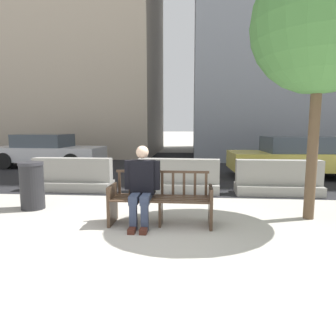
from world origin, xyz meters
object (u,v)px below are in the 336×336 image
(jersey_barrier_centre, at_px, (179,179))
(car_taxi_near, at_px, (296,157))
(street_tree, at_px, (321,24))
(seated_person, at_px, (142,184))
(jersey_barrier_left, at_px, (73,177))
(jersey_barrier_right, at_px, (278,181))
(street_bench, at_px, (161,201))
(trash_bin, at_px, (32,185))
(car_sedan_mid, at_px, (47,151))

(jersey_barrier_centre, height_order, car_taxi_near, car_taxi_near)
(street_tree, xyz_separation_m, car_taxi_near, (1.25, 4.50, -2.62))
(seated_person, relative_size, street_tree, 0.30)
(jersey_barrier_left, distance_m, jersey_barrier_right, 5.09)
(street_bench, relative_size, jersey_barrier_right, 0.84)
(car_taxi_near, bearing_deg, street_tree, -105.51)
(street_bench, bearing_deg, jersey_barrier_centre, 85.86)
(car_taxi_near, bearing_deg, trash_bin, -146.56)
(jersey_barrier_centre, distance_m, trash_bin, 3.32)
(seated_person, height_order, jersey_barrier_centre, seated_person)
(street_bench, bearing_deg, car_sedan_mid, 128.03)
(street_bench, height_order, trash_bin, trash_bin)
(seated_person, bearing_deg, trash_bin, 160.97)
(street_tree, bearing_deg, car_sedan_mid, 141.55)
(seated_person, bearing_deg, jersey_barrier_left, 131.04)
(seated_person, height_order, jersey_barrier_right, seated_person)
(jersey_barrier_centre, distance_m, jersey_barrier_right, 2.40)
(street_bench, bearing_deg, street_tree, 11.58)
(seated_person, distance_m, jersey_barrier_left, 3.39)
(car_sedan_mid, bearing_deg, trash_bin, -66.06)
(jersey_barrier_left, distance_m, trash_bin, 1.74)
(jersey_barrier_right, bearing_deg, jersey_barrier_left, 179.46)
(trash_bin, bearing_deg, car_sedan_mid, 113.94)
(car_taxi_near, bearing_deg, jersey_barrier_left, -158.18)
(car_taxi_near, bearing_deg, street_bench, -127.34)
(car_sedan_mid, bearing_deg, seated_person, -53.82)
(car_taxi_near, distance_m, trash_bin, 7.77)
(street_bench, bearing_deg, seated_person, -169.99)
(jersey_barrier_centre, distance_m, street_tree, 4.29)
(jersey_barrier_right, height_order, trash_bin, trash_bin)
(jersey_barrier_centre, distance_m, car_taxi_near, 4.46)
(car_taxi_near, bearing_deg, car_sedan_mid, 168.93)
(trash_bin, bearing_deg, car_taxi_near, 33.44)
(street_bench, xyz_separation_m, car_taxi_near, (3.84, 5.03, 0.28))
(jersey_barrier_centre, bearing_deg, seated_person, -100.82)
(seated_person, bearing_deg, street_tree, 11.41)
(car_taxi_near, relative_size, trash_bin, 4.45)
(seated_person, height_order, car_taxi_near, seated_person)
(jersey_barrier_centre, xyz_separation_m, trash_bin, (-2.82, -1.75, 0.13))
(seated_person, distance_m, jersey_barrier_centre, 2.62)
(street_tree, bearing_deg, car_taxi_near, 74.49)
(street_tree, distance_m, car_taxi_near, 5.36)
(jersey_barrier_left, relative_size, car_taxi_near, 0.48)
(car_sedan_mid, distance_m, trash_bin, 6.65)
(street_bench, bearing_deg, car_taxi_near, 52.66)
(jersey_barrier_centre, height_order, trash_bin, trash_bin)
(jersey_barrier_right, bearing_deg, seated_person, -139.15)
(jersey_barrier_centre, xyz_separation_m, car_sedan_mid, (-5.52, 4.33, 0.32))
(street_tree, distance_m, trash_bin, 5.95)
(street_tree, bearing_deg, seated_person, -168.59)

